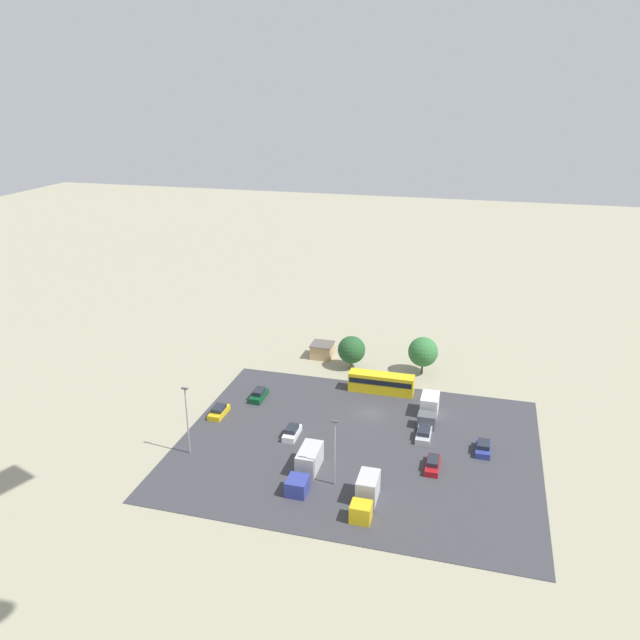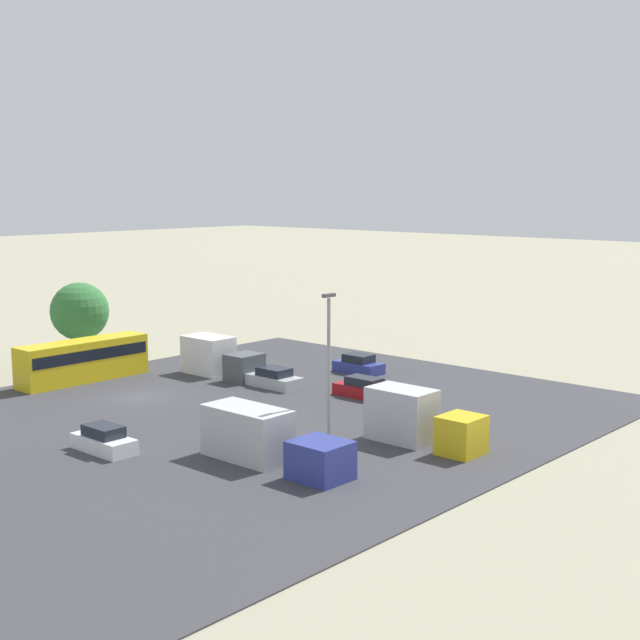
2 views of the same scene
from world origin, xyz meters
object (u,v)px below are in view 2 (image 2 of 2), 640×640
(parked_car_0, at_px, (274,379))
(parked_truck_2, at_px, (218,358))
(parked_truck_0, at_px, (267,440))
(parked_truck_1, at_px, (418,420))
(parked_car_3, at_px, (359,365))
(bus, at_px, (83,359))
(parked_car_1, at_px, (104,441))
(parked_car_5, at_px, (364,389))

(parked_car_0, bearing_deg, parked_truck_2, -90.18)
(parked_truck_0, bearing_deg, parked_truck_1, 155.41)
(parked_car_3, bearing_deg, parked_truck_2, 136.50)
(bus, relative_size, parked_car_3, 2.62)
(parked_car_1, height_order, parked_car_3, parked_car_1)
(bus, height_order, parked_car_0, bus)
(bus, relative_size, parked_truck_1, 1.46)
(bus, xyz_separation_m, parked_car_1, (9.92, 17.03, -1.07))
(parked_car_1, xyz_separation_m, parked_truck_0, (-4.62, 8.57, 0.68))
(parked_car_0, height_order, parked_car_3, parked_car_3)
(parked_car_1, bearing_deg, parked_truck_1, 136.57)
(parked_car_5, relative_size, parked_truck_2, 0.64)
(bus, relative_size, parked_car_5, 2.28)
(parked_car_1, relative_size, parked_car_5, 0.90)
(parked_truck_2, bearing_deg, parked_truck_1, 77.65)
(parked_car_0, distance_m, parked_car_1, 18.78)
(parked_car_3, distance_m, parked_car_5, 8.46)
(parked_car_1, bearing_deg, parked_car_3, -173.75)
(parked_car_0, relative_size, parked_truck_2, 0.59)
(bus, height_order, parked_car_3, bus)
(bus, height_order, parked_car_5, bus)
(parked_car_3, distance_m, parked_truck_2, 11.35)
(parked_car_3, height_order, parked_truck_1, parked_truck_1)
(parked_car_1, height_order, parked_truck_1, parked_truck_1)
(parked_car_0, xyz_separation_m, parked_car_3, (-8.24, 1.48, 0.02))
(parked_car_1, xyz_separation_m, parked_car_5, (-20.21, 2.76, -0.03))
(parked_car_5, bearing_deg, bus, 117.48)
(bus, xyz_separation_m, parked_car_5, (-10.29, 19.79, -1.11))
(parked_car_1, relative_size, parked_truck_0, 0.44)
(parked_car_0, bearing_deg, parked_car_3, 169.79)
(parked_truck_2, bearing_deg, parked_car_0, 89.82)
(parked_car_5, height_order, parked_truck_0, parked_truck_0)
(parked_car_0, xyz_separation_m, parked_truck_2, (-0.02, -6.31, 0.77))
(parked_car_5, xyz_separation_m, parked_truck_2, (1.94, -13.46, 0.78))
(bus, relative_size, parked_truck_2, 1.45)
(parked_car_0, height_order, parked_truck_1, parked_truck_1)
(parked_truck_0, xyz_separation_m, parked_truck_1, (-8.58, 3.93, 0.12))
(parked_car_5, height_order, parked_truck_2, parked_truck_2)
(parked_car_1, bearing_deg, parked_truck_0, 118.32)
(parked_truck_1, bearing_deg, bus, -83.66)
(parked_car_0, bearing_deg, bus, -56.59)
(parked_truck_0, bearing_deg, parked_car_5, -159.59)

